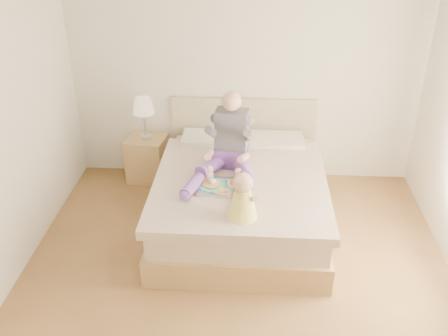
# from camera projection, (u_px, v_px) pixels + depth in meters

# --- Properties ---
(room) EXTENTS (4.02, 4.22, 2.71)m
(room) POSITION_uv_depth(u_px,v_px,m) (249.00, 136.00, 3.71)
(room) COLOR brown
(room) RESTS_ON ground
(bed) EXTENTS (1.70, 2.18, 1.00)m
(bed) POSITION_uv_depth(u_px,v_px,m) (241.00, 194.00, 5.24)
(bed) COLOR #9E7C4A
(bed) RESTS_ON ground
(nightstand) EXTENTS (0.50, 0.46, 0.55)m
(nightstand) POSITION_uv_depth(u_px,v_px,m) (148.00, 158.00, 6.01)
(nightstand) COLOR #9E7C4A
(nightstand) RESTS_ON ground
(lamp) EXTENTS (0.24, 0.24, 0.50)m
(lamp) POSITION_uv_depth(u_px,v_px,m) (143.00, 108.00, 5.68)
(lamp) COLOR #AEB0B5
(lamp) RESTS_ON nightstand
(adult) EXTENTS (0.68, 1.01, 0.81)m
(adult) POSITION_uv_depth(u_px,v_px,m) (229.00, 149.00, 4.98)
(adult) COLOR #5D3688
(adult) RESTS_ON bed
(tray) EXTENTS (0.46, 0.37, 0.13)m
(tray) POSITION_uv_depth(u_px,v_px,m) (222.00, 185.00, 4.77)
(tray) COLOR #AEB0B5
(tray) RESTS_ON bed
(baby) EXTENTS (0.28, 0.39, 0.43)m
(baby) POSITION_uv_depth(u_px,v_px,m) (243.00, 199.00, 4.29)
(baby) COLOR #FFEB50
(baby) RESTS_ON bed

